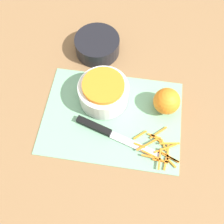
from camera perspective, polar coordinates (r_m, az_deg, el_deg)
ground_plane at (r=0.83m, az=0.00°, el=-1.12°), size 4.00×4.00×0.00m
cutting_board at (r=0.82m, az=0.00°, el=-1.03°), size 0.43×0.31×0.01m
bowl_speckled at (r=0.81m, az=-1.85°, el=4.40°), size 0.16×0.16×0.09m
bowl_dark at (r=0.95m, az=-3.21°, el=14.31°), size 0.16×0.16×0.06m
knife at (r=0.79m, az=-1.97°, el=-3.97°), size 0.27×0.10×0.02m
orange_left at (r=0.82m, az=11.81°, el=2.32°), size 0.08×0.08×0.08m
peel_pile at (r=0.79m, az=10.21°, el=-8.02°), size 0.14×0.14×0.01m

